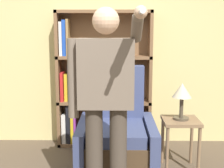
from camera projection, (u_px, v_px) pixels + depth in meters
name	position (u px, v px, depth m)	size (l,w,h in m)	color
wall_back	(102.00, 41.00, 4.22)	(8.00, 0.06, 2.80)	#DBCC84
bookcase	(96.00, 82.00, 4.16)	(1.24, 0.28, 1.80)	brown
armchair	(117.00, 141.00, 3.42)	(0.82, 0.90, 1.15)	#4C3823
person_standing	(106.00, 95.00, 2.63)	(0.61, 0.78, 1.74)	#473D33
side_table	(181.00, 130.00, 3.44)	(0.39, 0.39, 0.58)	#846647
table_lamp	(182.00, 94.00, 3.37)	(0.21, 0.21, 0.41)	#4C4233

